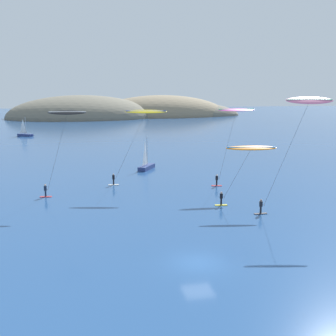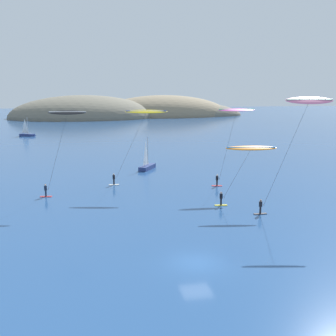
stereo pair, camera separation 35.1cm
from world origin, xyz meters
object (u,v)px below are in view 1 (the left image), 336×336
(kitesurfer_yellow, at_px, (143,117))
(kitesurfer_magenta, at_px, (234,117))
(sailboat_near, at_px, (147,165))
(kitesurfer_black, at_px, (65,121))
(kitesurfer_orange, at_px, (249,152))
(kitesurfer_pink, at_px, (305,110))
(sailboat_far, at_px, (26,134))

(kitesurfer_yellow, bearing_deg, kitesurfer_magenta, -12.70)
(sailboat_near, relative_size, kitesurfer_black, 0.50)
(kitesurfer_orange, bearing_deg, kitesurfer_yellow, 128.48)
(sailboat_near, bearing_deg, kitesurfer_pink, -67.66)
(kitesurfer_black, bearing_deg, kitesurfer_pink, -27.38)
(kitesurfer_yellow, bearing_deg, sailboat_far, 109.01)
(kitesurfer_orange, xyz_separation_m, kitesurfer_magenta, (2.05, 10.51, 3.56))
(sailboat_near, bearing_deg, kitesurfer_orange, -72.50)
(kitesurfer_magenta, bearing_deg, kitesurfer_orange, -101.02)
(sailboat_near, height_order, kitesurfer_black, kitesurfer_black)
(kitesurfer_orange, bearing_deg, kitesurfer_magenta, 78.98)
(kitesurfer_yellow, distance_m, kitesurfer_black, 11.72)
(kitesurfer_orange, bearing_deg, sailboat_near, 107.50)
(sailboat_near, xyz_separation_m, kitesurfer_pink, (12.54, -30.53, 11.02))
(kitesurfer_black, height_order, kitesurfer_magenta, kitesurfer_black)
(sailboat_far, bearing_deg, kitesurfer_orange, -67.47)
(sailboat_near, bearing_deg, kitesurfer_magenta, -56.42)
(sailboat_near, distance_m, kitesurfer_pink, 34.79)
(kitesurfer_black, bearing_deg, sailboat_far, 100.41)
(kitesurfer_yellow, xyz_separation_m, kitesurfer_orange, (10.62, -13.36, -3.46))
(kitesurfer_black, relative_size, kitesurfer_pink, 0.86)
(kitesurfer_pink, bearing_deg, sailboat_near, 112.34)
(sailboat_near, distance_m, kitesurfer_magenta, 20.72)
(sailboat_far, xyz_separation_m, kitesurfer_yellow, (24.89, -72.24, 9.30))
(kitesurfer_yellow, bearing_deg, kitesurfer_black, -156.60)
(sailboat_near, relative_size, kitesurfer_orange, 0.78)
(kitesurfer_yellow, height_order, kitesurfer_orange, kitesurfer_yellow)
(kitesurfer_yellow, distance_m, kitesurfer_orange, 17.42)
(sailboat_far, distance_m, kitesurfer_pink, 99.28)
(sailboat_far, height_order, kitesurfer_black, kitesurfer_black)
(sailboat_far, bearing_deg, kitesurfer_magenta, -63.43)
(sailboat_near, bearing_deg, kitesurfer_black, -127.55)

